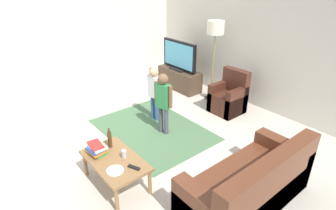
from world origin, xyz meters
TOP-DOWN VIEW (x-y plane):
  - ground at (0.00, 0.00)m, footprint 7.80×7.80m
  - wall_back at (0.00, 3.00)m, footprint 6.00×0.12m
  - wall_left at (-3.00, 0.00)m, footprint 0.12×6.00m
  - area_rug at (-0.39, 0.54)m, footprint 2.20×1.60m
  - tv_stand at (-1.62, 2.30)m, footprint 1.20×0.44m
  - tv at (-1.62, 2.28)m, footprint 1.10×0.28m
  - couch at (1.89, 0.40)m, footprint 0.80×1.80m
  - armchair at (0.01, 2.26)m, footprint 0.60×0.60m
  - floor_lamp at (-0.68, 2.45)m, footprint 0.36×0.36m
  - child_near_tv at (-0.70, 0.83)m, footprint 0.36×0.17m
  - child_center at (-0.19, 0.64)m, footprint 0.38×0.19m
  - coffee_table at (0.47, -0.72)m, footprint 1.00×0.60m
  - book_stack at (0.20, -0.84)m, footprint 0.29×0.24m
  - bottle at (0.17, -0.62)m, footprint 0.06×0.06m
  - tv_remote at (0.79, -0.62)m, footprint 0.18×0.11m
  - soda_can at (0.52, -0.60)m, footprint 0.07×0.07m
  - plate at (0.69, -0.84)m, footprint 0.22×0.22m

SIDE VIEW (x-z plane):
  - ground at x=0.00m, z-range 0.00..0.00m
  - area_rug at x=-0.39m, z-range 0.00..0.01m
  - tv_stand at x=-1.62m, z-range -0.01..0.49m
  - couch at x=1.89m, z-range -0.14..0.72m
  - armchair at x=0.01m, z-range -0.15..0.75m
  - coffee_table at x=0.47m, z-range 0.16..0.58m
  - plate at x=0.69m, z-range 0.42..0.44m
  - tv_remote at x=0.79m, z-range 0.42..0.44m
  - soda_can at x=0.52m, z-range 0.42..0.54m
  - book_stack at x=0.20m, z-range 0.42..0.57m
  - bottle at x=0.17m, z-range 0.40..0.71m
  - child_near_tv at x=-0.70m, z-range 0.11..1.19m
  - child_center at x=-0.19m, z-range 0.12..1.27m
  - tv at x=-1.62m, z-range 0.49..1.20m
  - wall_back at x=0.00m, z-range 0.00..2.70m
  - wall_left at x=-3.00m, z-range 0.00..2.70m
  - floor_lamp at x=-0.68m, z-range 0.65..2.43m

